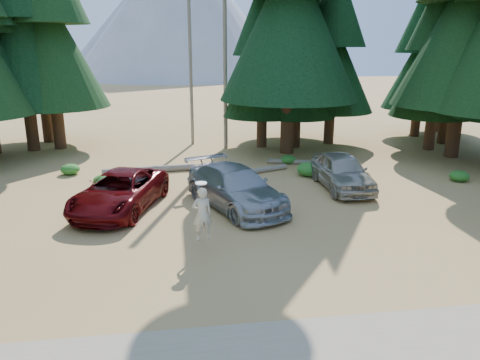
{
  "coord_description": "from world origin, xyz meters",
  "views": [
    {
      "loc": [
        -2.43,
        -14.11,
        6.21
      ],
      "look_at": [
        0.02,
        2.88,
        1.25
      ],
      "focal_mm": 35.0,
      "sensor_mm": 36.0,
      "label": 1
    }
  ],
  "objects_px": {
    "silver_minivan_center": "(235,187)",
    "silver_minivan_right": "(342,171)",
    "red_pickup": "(120,191)",
    "frisbee_player": "(202,214)",
    "log_left": "(149,170)",
    "log_right": "(250,172)",
    "log_mid": "(297,162)"
  },
  "relations": [
    {
      "from": "silver_minivan_center",
      "to": "silver_minivan_right",
      "type": "xyz_separation_m",
      "value": [
        5.06,
        1.81,
        -0.01
      ]
    },
    {
      "from": "red_pickup",
      "to": "silver_minivan_right",
      "type": "relative_size",
      "value": 1.16
    },
    {
      "from": "silver_minivan_right",
      "to": "frisbee_player",
      "type": "distance_m",
      "value": 8.61
    },
    {
      "from": "log_left",
      "to": "silver_minivan_center",
      "type": "bearing_deg",
      "value": -63.7
    },
    {
      "from": "frisbee_player",
      "to": "log_right",
      "type": "height_order",
      "value": "frisbee_player"
    },
    {
      "from": "red_pickup",
      "to": "log_left",
      "type": "bearing_deg",
      "value": 98.96
    },
    {
      "from": "silver_minivan_center",
      "to": "frisbee_player",
      "type": "height_order",
      "value": "frisbee_player"
    },
    {
      "from": "log_left",
      "to": "log_right",
      "type": "height_order",
      "value": "log_left"
    },
    {
      "from": "silver_minivan_center",
      "to": "log_mid",
      "type": "xyz_separation_m",
      "value": [
        4.23,
        6.37,
        -0.67
      ]
    },
    {
      "from": "log_left",
      "to": "log_mid",
      "type": "distance_m",
      "value": 7.87
    },
    {
      "from": "frisbee_player",
      "to": "log_mid",
      "type": "bearing_deg",
      "value": -130.46
    },
    {
      "from": "silver_minivan_center",
      "to": "red_pickup",
      "type": "bearing_deg",
      "value": 154.01
    },
    {
      "from": "silver_minivan_right",
      "to": "log_mid",
      "type": "relative_size",
      "value": 1.46
    },
    {
      "from": "red_pickup",
      "to": "log_left",
      "type": "relative_size",
      "value": 1.17
    },
    {
      "from": "red_pickup",
      "to": "log_mid",
      "type": "bearing_deg",
      "value": 52.85
    },
    {
      "from": "silver_minivan_right",
      "to": "log_left",
      "type": "distance_m",
      "value": 9.55
    },
    {
      "from": "log_left",
      "to": "red_pickup",
      "type": "bearing_deg",
      "value": -104.96
    },
    {
      "from": "red_pickup",
      "to": "silver_minivan_center",
      "type": "xyz_separation_m",
      "value": [
        4.49,
        -0.3,
        0.06
      ]
    },
    {
      "from": "red_pickup",
      "to": "log_right",
      "type": "distance_m",
      "value": 7.35
    },
    {
      "from": "red_pickup",
      "to": "silver_minivan_center",
      "type": "bearing_deg",
      "value": 14.21
    },
    {
      "from": "red_pickup",
      "to": "log_mid",
      "type": "xyz_separation_m",
      "value": [
        8.72,
        6.07,
        -0.62
      ]
    },
    {
      "from": "frisbee_player",
      "to": "log_mid",
      "type": "height_order",
      "value": "frisbee_player"
    },
    {
      "from": "log_mid",
      "to": "log_left",
      "type": "bearing_deg",
      "value": -158.18
    },
    {
      "from": "silver_minivan_center",
      "to": "log_mid",
      "type": "height_order",
      "value": "silver_minivan_center"
    },
    {
      "from": "log_left",
      "to": "log_mid",
      "type": "xyz_separation_m",
      "value": [
        7.85,
        0.62,
        -0.03
      ]
    },
    {
      "from": "frisbee_player",
      "to": "log_left",
      "type": "bearing_deg",
      "value": -88.24
    },
    {
      "from": "silver_minivan_right",
      "to": "log_right",
      "type": "bearing_deg",
      "value": 142.4
    },
    {
      "from": "silver_minivan_right",
      "to": "log_left",
      "type": "relative_size",
      "value": 1.01
    },
    {
      "from": "frisbee_player",
      "to": "log_right",
      "type": "bearing_deg",
      "value": -119.86
    },
    {
      "from": "silver_minivan_center",
      "to": "silver_minivan_right",
      "type": "bearing_deg",
      "value": -2.54
    },
    {
      "from": "log_left",
      "to": "log_mid",
      "type": "relative_size",
      "value": 1.45
    },
    {
      "from": "silver_minivan_center",
      "to": "log_mid",
      "type": "distance_m",
      "value": 7.67
    }
  ]
}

